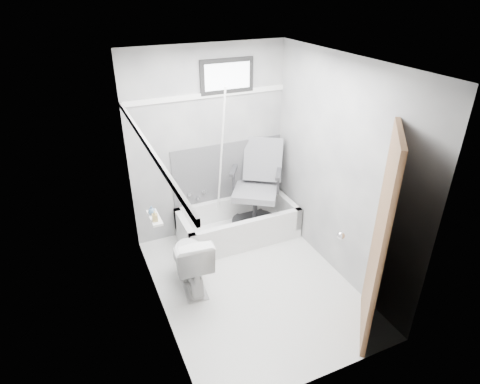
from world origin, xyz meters
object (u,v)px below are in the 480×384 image
office_chair (256,186)px  door (428,254)px  bathtub (238,223)px  toilet (191,260)px  soap_bottle_a (155,216)px  soap_bottle_b (152,210)px

office_chair → door: bearing=-44.0°
bathtub → toilet: size_ratio=2.11×
door → bathtub: bearing=108.7°
toilet → door: (1.60, -1.54, 0.65)m
toilet → bathtub: bearing=-136.6°
toilet → office_chair: bearing=-142.7°
toilet → door: door is taller
bathtub → office_chair: (0.26, 0.03, 0.47)m
door → toilet: bearing=136.0°
bathtub → toilet: (-0.85, -0.67, 0.14)m
door → soap_bottle_a: size_ratio=16.90×
bathtub → door: 2.46m
bathtub → door: (0.75, -2.21, 0.79)m
bathtub → soap_bottle_a: soap_bottle_a is taller
door → soap_bottle_b: 2.57m
soap_bottle_a → soap_bottle_b: soap_bottle_a is taller
office_chair → soap_bottle_a: office_chair is taller
office_chair → toilet: 1.35m
office_chair → toilet: (-1.11, -0.69, -0.33)m
office_chair → soap_bottle_b: office_chair is taller
soap_bottle_b → toilet: bearing=-27.2°
bathtub → door: bearing=-71.3°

